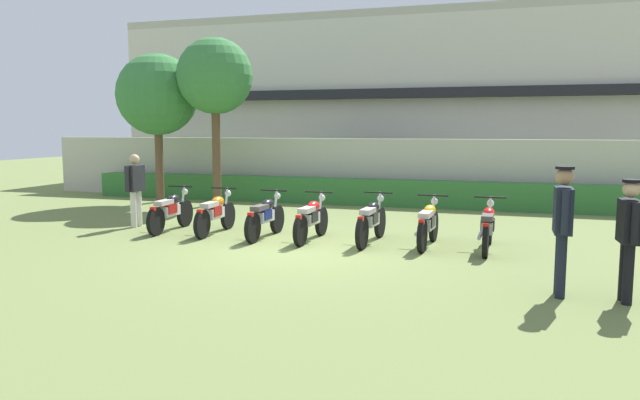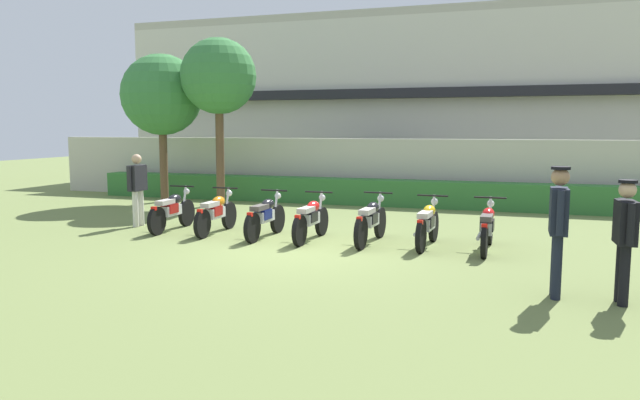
{
  "view_description": "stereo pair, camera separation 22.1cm",
  "coord_description": "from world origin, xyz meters",
  "px_view_note": "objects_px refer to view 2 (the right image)",
  "views": [
    {
      "loc": [
        3.68,
        -10.46,
        2.28
      ],
      "look_at": [
        0.0,
        1.35,
        0.79
      ],
      "focal_mm": 33.86,
      "sensor_mm": 36.0,
      "label": 1
    },
    {
      "loc": [
        3.89,
        -10.39,
        2.28
      ],
      "look_at": [
        0.0,
        1.35,
        0.79
      ],
      "focal_mm": 33.86,
      "sensor_mm": 36.0,
      "label": 2
    }
  ],
  "objects_px": {
    "tree_far_side": "(219,77)",
    "motorcycle_in_row_2": "(265,216)",
    "motorcycle_in_row_5": "(428,224)",
    "motorcycle_in_row_4": "(371,220)",
    "motorcycle_in_row_3": "(311,219)",
    "motorcycle_in_row_0": "(172,210)",
    "inspector_person": "(137,184)",
    "officer_0": "(558,220)",
    "tree_near_inspector": "(162,95)",
    "parked_car": "(368,166)",
    "officer_1": "(625,232)",
    "motorcycle_in_row_6": "(487,227)",
    "motorcycle_in_row_1": "(216,213)"
  },
  "relations": [
    {
      "from": "motorcycle_in_row_5",
      "to": "motorcycle_in_row_4",
      "type": "bearing_deg",
      "value": 92.03
    },
    {
      "from": "parked_car",
      "to": "motorcycle_in_row_3",
      "type": "xyz_separation_m",
      "value": [
        1.05,
        -9.08,
        -0.49
      ]
    },
    {
      "from": "tree_far_side",
      "to": "motorcycle_in_row_5",
      "type": "height_order",
      "value": "tree_far_side"
    },
    {
      "from": "motorcycle_in_row_3",
      "to": "motorcycle_in_row_2",
      "type": "bearing_deg",
      "value": 91.16
    },
    {
      "from": "tree_far_side",
      "to": "officer_1",
      "type": "height_order",
      "value": "tree_far_side"
    },
    {
      "from": "motorcycle_in_row_3",
      "to": "inspector_person",
      "type": "relative_size",
      "value": 1.12
    },
    {
      "from": "tree_near_inspector",
      "to": "motorcycle_in_row_2",
      "type": "distance_m",
      "value": 7.72
    },
    {
      "from": "tree_near_inspector",
      "to": "tree_far_side",
      "type": "bearing_deg",
      "value": -3.36
    },
    {
      "from": "motorcycle_in_row_3",
      "to": "motorcycle_in_row_0",
      "type": "bearing_deg",
      "value": 88.75
    },
    {
      "from": "tree_far_side",
      "to": "motorcycle_in_row_5",
      "type": "bearing_deg",
      "value": -33.82
    },
    {
      "from": "officer_0",
      "to": "motorcycle_in_row_5",
      "type": "bearing_deg",
      "value": -53.8
    },
    {
      "from": "tree_near_inspector",
      "to": "motorcycle_in_row_1",
      "type": "relative_size",
      "value": 2.39
    },
    {
      "from": "motorcycle_in_row_0",
      "to": "inspector_person",
      "type": "bearing_deg",
      "value": 74.41
    },
    {
      "from": "officer_0",
      "to": "motorcycle_in_row_3",
      "type": "bearing_deg",
      "value": -32.54
    },
    {
      "from": "tree_far_side",
      "to": "motorcycle_in_row_4",
      "type": "bearing_deg",
      "value": -38.6
    },
    {
      "from": "motorcycle_in_row_1",
      "to": "officer_1",
      "type": "bearing_deg",
      "value": -113.54
    },
    {
      "from": "tree_near_inspector",
      "to": "motorcycle_in_row_6",
      "type": "bearing_deg",
      "value": -25.38
    },
    {
      "from": "officer_0",
      "to": "officer_1",
      "type": "bearing_deg",
      "value": 175.03
    },
    {
      "from": "motorcycle_in_row_4",
      "to": "inspector_person",
      "type": "height_order",
      "value": "inspector_person"
    },
    {
      "from": "motorcycle_in_row_4",
      "to": "officer_1",
      "type": "distance_m",
      "value": 5.06
    },
    {
      "from": "tree_near_inspector",
      "to": "motorcycle_in_row_4",
      "type": "xyz_separation_m",
      "value": [
        7.65,
        -4.63,
        -2.79
      ]
    },
    {
      "from": "motorcycle_in_row_1",
      "to": "officer_0",
      "type": "distance_m",
      "value": 7.34
    },
    {
      "from": "tree_far_side",
      "to": "motorcycle_in_row_2",
      "type": "distance_m",
      "value": 6.61
    },
    {
      "from": "motorcycle_in_row_5",
      "to": "motorcycle_in_row_6",
      "type": "bearing_deg",
      "value": -88.49
    },
    {
      "from": "parked_car",
      "to": "motorcycle_in_row_3",
      "type": "distance_m",
      "value": 9.16
    },
    {
      "from": "motorcycle_in_row_0",
      "to": "motorcycle_in_row_1",
      "type": "xyz_separation_m",
      "value": [
        1.1,
        -0.03,
        -0.0
      ]
    },
    {
      "from": "motorcycle_in_row_3",
      "to": "motorcycle_in_row_5",
      "type": "bearing_deg",
      "value": -86.54
    },
    {
      "from": "motorcycle_in_row_2",
      "to": "officer_1",
      "type": "bearing_deg",
      "value": -113.48
    },
    {
      "from": "tree_far_side",
      "to": "motorcycle_in_row_0",
      "type": "distance_m",
      "value": 5.63
    },
    {
      "from": "tree_far_side",
      "to": "motorcycle_in_row_0",
      "type": "relative_size",
      "value": 2.6
    },
    {
      "from": "tree_far_side",
      "to": "inspector_person",
      "type": "xyz_separation_m",
      "value": [
        0.06,
        -4.17,
        -2.73
      ]
    },
    {
      "from": "tree_far_side",
      "to": "motorcycle_in_row_1",
      "type": "distance_m",
      "value": 5.97
    },
    {
      "from": "tree_near_inspector",
      "to": "motorcycle_in_row_4",
      "type": "height_order",
      "value": "tree_near_inspector"
    },
    {
      "from": "motorcycle_in_row_3",
      "to": "tree_near_inspector",
      "type": "bearing_deg",
      "value": 55.34
    },
    {
      "from": "motorcycle_in_row_5",
      "to": "motorcycle_in_row_2",
      "type": "bearing_deg",
      "value": 94.26
    },
    {
      "from": "inspector_person",
      "to": "officer_0",
      "type": "distance_m",
      "value": 9.43
    },
    {
      "from": "motorcycle_in_row_3",
      "to": "inspector_person",
      "type": "distance_m",
      "value": 4.43
    },
    {
      "from": "officer_0",
      "to": "inspector_person",
      "type": "bearing_deg",
      "value": -20.48
    },
    {
      "from": "tree_far_side",
      "to": "motorcycle_in_row_1",
      "type": "height_order",
      "value": "tree_far_side"
    },
    {
      "from": "motorcycle_in_row_0",
      "to": "motorcycle_in_row_2",
      "type": "xyz_separation_m",
      "value": [
        2.31,
        -0.16,
        -0.0
      ]
    },
    {
      "from": "motorcycle_in_row_3",
      "to": "motorcycle_in_row_6",
      "type": "distance_m",
      "value": 3.43
    },
    {
      "from": "motorcycle_in_row_1",
      "to": "motorcycle_in_row_2",
      "type": "xyz_separation_m",
      "value": [
        1.21,
        -0.13,
        0.0
      ]
    },
    {
      "from": "tree_near_inspector",
      "to": "motorcycle_in_row_0",
      "type": "height_order",
      "value": "tree_near_inspector"
    },
    {
      "from": "tree_far_side",
      "to": "motorcycle_in_row_2",
      "type": "xyz_separation_m",
      "value": [
        3.43,
        -4.6,
        -3.27
      ]
    },
    {
      "from": "motorcycle_in_row_3",
      "to": "motorcycle_in_row_6",
      "type": "bearing_deg",
      "value": -87.65
    },
    {
      "from": "parked_car",
      "to": "motorcycle_in_row_1",
      "type": "relative_size",
      "value": 2.51
    },
    {
      "from": "motorcycle_in_row_6",
      "to": "officer_1",
      "type": "xyz_separation_m",
      "value": [
        1.84,
        -2.94,
        0.5
      ]
    },
    {
      "from": "motorcycle_in_row_5",
      "to": "parked_car",
      "type": "bearing_deg",
      "value": 23.68
    },
    {
      "from": "parked_car",
      "to": "tree_near_inspector",
      "type": "height_order",
      "value": "tree_near_inspector"
    },
    {
      "from": "motorcycle_in_row_3",
      "to": "motorcycle_in_row_6",
      "type": "xyz_separation_m",
      "value": [
        3.43,
        0.04,
        0.0
      ]
    }
  ]
}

